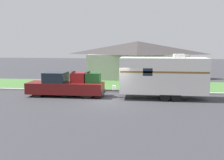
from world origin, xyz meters
TOP-DOWN VIEW (x-y plane):
  - ground_plane at (0.00, 0.00)m, footprint 120.00×120.00m
  - curb_strip at (0.00, 3.75)m, footprint 80.00×0.30m
  - lawn_strip at (0.00, 7.40)m, footprint 80.00×7.00m
  - house_across_street at (1.63, 13.94)m, footprint 12.91×6.50m
  - pickup_truck at (-3.96, 1.56)m, footprint 6.30×1.92m
  - travel_trailer at (3.81, 1.56)m, footprint 7.73×2.34m
  - mailbox at (-5.57, 4.85)m, footprint 0.48×0.20m

SIDE VIEW (x-z plane):
  - ground_plane at x=0.00m, z-range 0.00..0.00m
  - lawn_strip at x=0.00m, z-range 0.00..0.03m
  - curb_strip at x=0.00m, z-range 0.00..0.14m
  - pickup_truck at x=-3.96m, z-range -0.13..1.93m
  - mailbox at x=-5.57m, z-range 0.37..1.76m
  - travel_trailer at x=3.81m, z-range 0.10..3.59m
  - house_across_street at x=1.63m, z-range 0.08..4.73m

